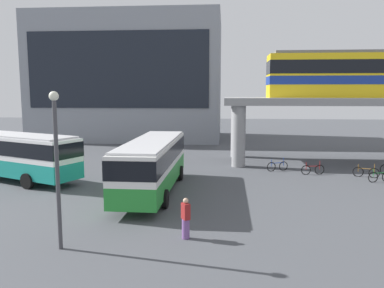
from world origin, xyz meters
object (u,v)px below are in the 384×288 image
bicycle_brown (366,172)px  pedestrian_walking_across (186,220)px  bicycle_blue (277,166)px  bus_main (153,160)px  bicycle_red (313,170)px  station_building (131,79)px  bicycle_green (380,177)px  bus_secondary (11,151)px

bicycle_brown → pedestrian_walking_across: pedestrian_walking_across is taller
bicycle_blue → pedestrian_walking_across: pedestrian_walking_across is taller
bus_main → bicycle_red: 12.59m
bicycle_brown → pedestrian_walking_across: size_ratio=0.98×
bus_main → bicycle_red: (10.84, 6.21, -1.63)m
station_building → bicycle_brown: 33.00m
station_building → bicycle_green: station_building is taller
bus_main → bus_secondary: (-10.35, 2.64, 0.00)m
bus_secondary → pedestrian_walking_across: size_ratio=6.43×
bus_secondary → bicycle_brown: bus_secondary is taller
station_building → bus_secondary: bearing=-95.1°
station_building → bus_main: station_building is taller
bus_secondary → pedestrian_walking_across: (13.08, -9.90, -1.17)m
bicycle_brown → bicycle_blue: size_ratio=1.01×
bicycle_blue → pedestrian_walking_across: (-5.68, -14.60, 0.46)m
bus_main → pedestrian_walking_across: (2.72, -7.26, -1.17)m
bus_secondary → bicycle_green: size_ratio=6.39×
bus_secondary → bicycle_blue: 19.40m
station_building → bus_secondary: station_building is taller
bus_main → bicycle_brown: bearing=21.0°
bus_secondary → bicycle_green: bearing=3.3°
bicycle_green → pedestrian_walking_across: bearing=-136.9°
bicycle_green → bicycle_blue: bearing=153.2°
bus_secondary → bicycle_red: bus_secondary is taller
bus_secondary → bicycle_brown: bearing=6.7°
bicycle_red → bicycle_brown: (3.58, -0.68, 0.00)m
bicycle_blue → bus_main: bearing=-138.9°
bicycle_brown → bus_main: bearing=-159.0°
bus_main → pedestrian_walking_across: size_ratio=6.39×
bicycle_blue → bicycle_green: bearing=-26.8°
bus_main → bicycle_blue: size_ratio=6.56×
bus_secondary → bus_main: bearing=-14.3°
bicycle_blue → pedestrian_walking_across: bearing=-111.3°
bus_secondary → bicycle_green: 25.28m
bicycle_red → pedestrian_walking_across: (-8.11, -13.47, 0.46)m
bicycle_red → bicycle_green: size_ratio=1.02×
bus_main → bicycle_green: size_ratio=6.36×
bicycle_brown → bicycle_blue: (-6.02, 1.81, 0.00)m
bus_main → pedestrian_walking_across: bus_main is taller
bus_main → bus_secondary: bearing=165.7°
bus_main → bicycle_green: bearing=15.4°
station_building → bicycle_red: bearing=-49.7°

